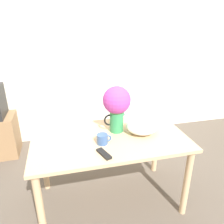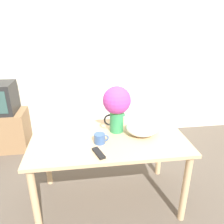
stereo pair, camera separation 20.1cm
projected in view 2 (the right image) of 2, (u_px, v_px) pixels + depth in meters
ground_plane at (120, 212)px, 2.12m from camera, size 12.00×12.00×0.00m
wall_back at (102, 52)px, 3.14m from camera, size 8.00×0.05×2.60m
table at (109, 146)px, 2.03m from camera, size 1.39×0.79×0.73m
flower_vase at (117, 104)px, 1.99m from camera, size 0.26×0.26×0.44m
coffee_mug at (100, 138)px, 1.88m from camera, size 0.13×0.10×0.09m
white_bowl at (142, 127)px, 2.02m from camera, size 0.30×0.30×0.14m
remote_control at (99, 153)px, 1.73m from camera, size 0.10×0.17×0.02m
tv_stand at (5, 131)px, 3.07m from camera, size 0.63×0.41×0.56m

